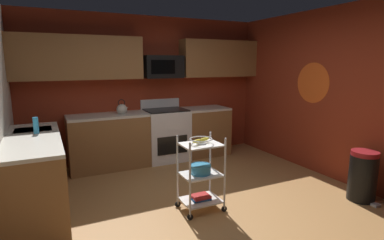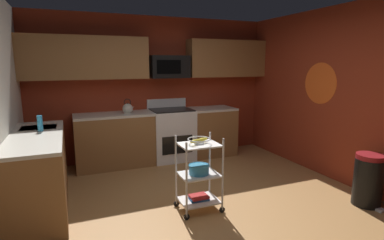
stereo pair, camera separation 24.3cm
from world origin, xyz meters
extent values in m
cube|color=#A87542|center=(0.00, 0.00, -0.02)|extent=(4.40, 4.80, 0.04)
cube|color=maroon|center=(0.00, 2.43, 1.30)|extent=(4.52, 0.06, 2.60)
cube|color=maroon|center=(2.23, 0.00, 1.30)|extent=(0.06, 4.80, 2.60)
cylinder|color=#E5591E|center=(2.20, 0.58, 1.45)|extent=(0.00, 0.65, 0.65)
cube|color=brown|center=(0.00, 2.10, 0.44)|extent=(2.93, 0.60, 0.88)
cube|color=beige|center=(0.00, 2.10, 0.90)|extent=(2.93, 0.60, 0.04)
cube|color=brown|center=(-1.90, 0.88, 0.44)|extent=(0.60, 1.84, 0.88)
cube|color=beige|center=(-1.90, 0.88, 0.90)|extent=(0.60, 1.84, 0.04)
cube|color=#B7BABC|center=(-1.90, 1.35, 0.84)|extent=(0.44, 0.36, 0.16)
cube|color=white|center=(0.22, 2.10, 0.46)|extent=(0.76, 0.64, 0.92)
cube|color=black|center=(0.22, 1.78, 0.35)|extent=(0.56, 0.01, 0.32)
cube|color=white|center=(0.22, 2.39, 1.01)|extent=(0.76, 0.06, 0.18)
cube|color=black|center=(0.22, 2.10, 0.93)|extent=(0.72, 0.60, 0.02)
cube|color=brown|center=(-1.19, 2.23, 1.85)|extent=(2.02, 0.33, 0.70)
cube|color=brown|center=(1.41, 2.23, 1.85)|extent=(1.58, 0.33, 0.70)
cube|color=black|center=(0.22, 2.21, 1.70)|extent=(0.70, 0.38, 0.40)
cube|color=black|center=(0.16, 2.02, 1.70)|extent=(0.44, 0.01, 0.24)
cylinder|color=silver|center=(-0.35, -0.12, 0.47)|extent=(0.02, 0.02, 0.88)
cylinder|color=black|center=(-0.35, -0.12, 0.04)|extent=(0.07, 0.02, 0.07)
cylinder|color=silver|center=(0.11, -0.12, 0.47)|extent=(0.02, 0.02, 0.88)
cylinder|color=black|center=(0.11, -0.12, 0.04)|extent=(0.07, 0.02, 0.07)
cylinder|color=silver|center=(-0.35, 0.23, 0.47)|extent=(0.02, 0.02, 0.88)
cylinder|color=black|center=(-0.35, 0.23, 0.04)|extent=(0.07, 0.02, 0.07)
cylinder|color=silver|center=(0.11, 0.23, 0.47)|extent=(0.02, 0.02, 0.88)
cylinder|color=black|center=(0.11, 0.23, 0.04)|extent=(0.07, 0.02, 0.07)
cube|color=silver|center=(-0.12, 0.06, 0.12)|extent=(0.46, 0.36, 0.02)
cube|color=silver|center=(-0.12, 0.06, 0.45)|extent=(0.46, 0.36, 0.02)
cube|color=silver|center=(-0.12, 0.06, 0.82)|extent=(0.46, 0.36, 0.02)
torus|color=silver|center=(-0.12, 0.06, 0.89)|extent=(0.27, 0.27, 0.01)
cylinder|color=silver|center=(-0.12, 0.06, 0.84)|extent=(0.12, 0.12, 0.02)
ellipsoid|color=yellow|center=(-0.07, 0.07, 0.87)|extent=(0.17, 0.09, 0.04)
ellipsoid|color=yellow|center=(-0.16, 0.04, 0.87)|extent=(0.17, 0.09, 0.04)
cylinder|color=#338CBF|center=(-0.12, 0.06, 0.51)|extent=(0.24, 0.24, 0.11)
torus|color=#338CBF|center=(-0.12, 0.06, 0.57)|extent=(0.25, 0.25, 0.01)
cube|color=#1E4C8C|center=(-0.12, 0.06, 0.14)|extent=(0.24, 0.18, 0.03)
cube|color=#B22626|center=(-0.12, 0.06, 0.17)|extent=(0.22, 0.18, 0.03)
sphere|color=beige|center=(-0.57, 2.10, 0.99)|extent=(0.18, 0.18, 0.18)
sphere|color=black|center=(-0.57, 2.10, 1.08)|extent=(0.03, 0.03, 0.03)
cone|color=beige|center=(-0.49, 2.10, 1.01)|extent=(0.09, 0.04, 0.06)
torus|color=black|center=(-0.57, 2.10, 1.10)|extent=(0.12, 0.01, 0.12)
cylinder|color=#2D8CBF|center=(-1.86, 1.07, 1.02)|extent=(0.06, 0.06, 0.20)
cylinder|color=black|center=(1.90, -0.62, 0.30)|extent=(0.34, 0.34, 0.60)
cylinder|color=maroon|center=(1.90, -0.62, 0.63)|extent=(0.33, 0.33, 0.06)
cube|color=#B2B2B7|center=(1.90, -0.83, 0.01)|extent=(0.10, 0.08, 0.03)
camera|label=1|loc=(-1.73, -3.04, 1.77)|focal=28.61mm
camera|label=2|loc=(-1.51, -3.14, 1.77)|focal=28.61mm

